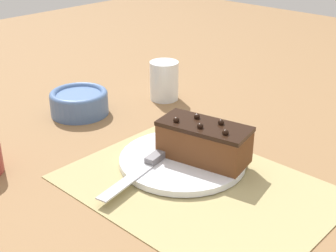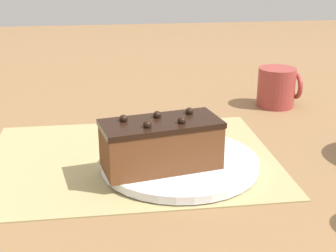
{
  "view_description": "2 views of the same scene",
  "coord_description": "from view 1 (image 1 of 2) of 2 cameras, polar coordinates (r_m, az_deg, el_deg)",
  "views": [
    {
      "loc": [
        -0.44,
        0.55,
        0.45
      ],
      "look_at": [
        0.11,
        -0.04,
        0.07
      ],
      "focal_mm": 50.0,
      "sensor_mm": 36.0,
      "label": 1
    },
    {
      "loc": [
        -0.03,
        -0.69,
        0.31
      ],
      "look_at": [
        0.05,
        -0.06,
        0.08
      ],
      "focal_mm": 50.0,
      "sensor_mm": 36.0,
      "label": 2
    }
  ],
  "objects": [
    {
      "name": "placemat_woven",
      "position": [
        0.84,
        3.54,
        -7.33
      ],
      "size": [
        0.46,
        0.34,
        0.0
      ],
      "primitive_type": "cube",
      "color": "tan",
      "rests_on": "ground_plane"
    },
    {
      "name": "ground_plane",
      "position": [
        0.84,
        3.54,
        -7.44
      ],
      "size": [
        3.0,
        3.0,
        0.0
      ],
      "primitive_type": "plane",
      "color": "olive"
    },
    {
      "name": "chocolate_cake",
      "position": [
        0.88,
        4.39,
        -1.87
      ],
      "size": [
        0.18,
        0.11,
        0.08
      ],
      "rotation": [
        0.0,
        0.0,
        0.2
      ],
      "color": "brown",
      "rests_on": "cake_plate"
    },
    {
      "name": "drinking_glass",
      "position": [
        1.19,
        -0.47,
        5.55
      ],
      "size": [
        0.07,
        0.07,
        0.1
      ],
      "color": "white",
      "rests_on": "ground_plane"
    },
    {
      "name": "cake_plate",
      "position": [
        0.9,
        1.78,
        -4.14
      ],
      "size": [
        0.24,
        0.24,
        0.01
      ],
      "color": "white",
      "rests_on": "placemat_woven"
    },
    {
      "name": "small_bowl",
      "position": [
        1.13,
        -10.77,
        2.94
      ],
      "size": [
        0.14,
        0.14,
        0.06
      ],
      "color": "#4C6B9E",
      "rests_on": "ground_plane"
    },
    {
      "name": "serving_knife",
      "position": [
        0.86,
        -2.46,
        -4.64
      ],
      "size": [
        0.06,
        0.2,
        0.01
      ],
      "rotation": [
        0.0,
        0.0,
        0.18
      ],
      "color": "slate",
      "rests_on": "cake_plate"
    }
  ]
}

